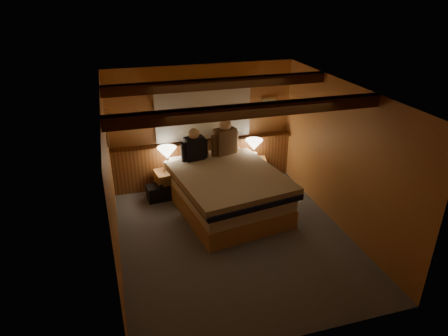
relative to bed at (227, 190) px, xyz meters
name	(u,v)px	position (x,y,z in m)	size (l,w,h in m)	color
floor	(235,238)	(-0.14, -0.89, -0.39)	(4.20, 4.20, 0.00)	#4A4D58
ceiling	(236,92)	(-0.14, -0.89, 2.01)	(4.20, 4.20, 0.00)	#B48943
wall_back	(203,126)	(-0.14, 1.21, 0.81)	(3.60, 3.60, 0.00)	#BD8043
wall_left	(111,187)	(-1.94, -0.89, 0.81)	(4.20, 4.20, 0.00)	#BD8043
wall_right	(342,158)	(1.66, -0.89, 0.81)	(4.20, 4.20, 0.00)	#BD8043
wall_front	(297,255)	(-0.14, -2.99, 0.81)	(3.60, 3.60, 0.00)	#BD8043
wainscot	(204,161)	(-0.14, 1.15, 0.10)	(3.60, 0.23, 0.94)	brown
curtain_window	(203,112)	(-0.14, 1.14, 1.13)	(2.18, 0.09, 1.11)	#422710
ceiling_beams	(233,96)	(-0.14, -0.74, 1.92)	(3.60, 1.65, 0.16)	#422710
coat_rail	(110,119)	(-1.86, 0.69, 1.28)	(0.05, 0.55, 0.24)	silver
framed_print	(268,104)	(1.21, 1.19, 1.16)	(0.30, 0.04, 0.25)	tan
bed	(227,190)	(0.00, 0.00, 0.00)	(1.99, 2.43, 0.75)	tan
nightstand_left	(168,183)	(-0.93, 0.85, -0.14)	(0.51, 0.47, 0.50)	tan
nightstand_right	(255,171)	(0.85, 0.88, -0.14)	(0.53, 0.50, 0.50)	tan
lamp_left	(167,154)	(-0.91, 0.89, 0.44)	(0.36, 0.36, 0.47)	silver
lamp_right	(254,146)	(0.81, 0.86, 0.43)	(0.34, 0.34, 0.45)	silver
person_left	(194,147)	(-0.42, 0.71, 0.61)	(0.52, 0.27, 0.64)	black
person_right	(225,139)	(0.20, 0.83, 0.64)	(0.58, 0.34, 0.72)	#4F351F
duffel_bag	(160,192)	(-1.10, 0.72, -0.24)	(0.52, 0.34, 0.35)	black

